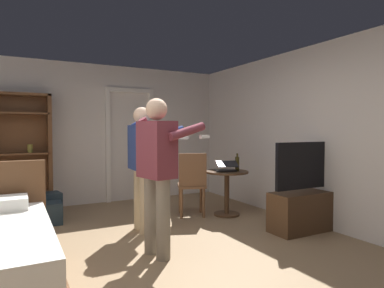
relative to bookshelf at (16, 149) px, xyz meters
The scene contains 14 objects.
ground_plane 3.39m from the bookshelf, 68.76° to the right, with size 6.97×6.97×0.00m, color #997A56.
wall_back 1.21m from the bookshelf, 10.73° to the left, with size 5.29×0.12×2.54m, color silver.
wall_right 4.81m from the bookshelf, 38.66° to the right, with size 0.12×6.57×2.54m, color silver.
doorway_frame 1.94m from the bookshelf, ahead, with size 0.93×0.08×2.13m.
bookshelf is the anchor object (origin of this frame).
tv_flatscreen 4.49m from the bookshelf, 40.02° to the right, with size 1.06×0.40×1.19m.
side_table 3.42m from the bookshelf, 29.93° to the right, with size 0.67×0.67×0.70m.
laptop 3.36m from the bookshelf, 30.91° to the right, with size 0.41×0.41×0.17m.
bottle_on_table 3.54m from the bookshelf, 29.92° to the right, with size 0.06×0.06×0.28m.
wooden_chair 2.87m from the bookshelf, 32.07° to the right, with size 0.55×0.55×0.99m.
person_blue_shirt 3.06m from the bookshelf, 64.67° to the right, with size 0.72×0.59×1.68m.
person_striped_shirt 2.37m from the bookshelf, 51.53° to the right, with size 0.67×0.62×1.64m.
suitcase_dark 1.32m from the bookshelf, 69.05° to the right, with size 0.45×0.34×0.31m, color #1E2D38.
suitcase_small 1.04m from the bookshelf, 60.68° to the right, with size 0.61×0.30×0.38m, color #1E2D38.
Camera 1 is at (-1.20, -3.06, 1.35)m, focal length 31.44 mm.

